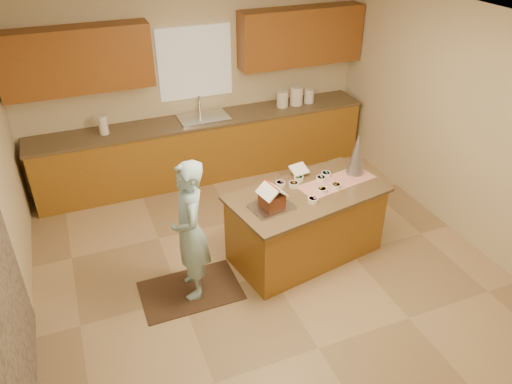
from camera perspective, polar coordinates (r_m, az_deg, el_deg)
floor at (r=5.63m, az=1.73°, el=-9.50°), size 5.50×5.50×0.00m
ceiling at (r=4.36m, az=2.32°, el=18.31°), size 5.50×5.50×0.00m
wall_back at (r=7.24m, az=-6.98°, el=12.43°), size 5.50×5.50×0.00m
wall_right at (r=6.20m, az=23.80°, el=6.57°), size 5.50×5.50×0.00m
window_curtain at (r=7.12m, az=-7.07°, el=14.64°), size 1.05×0.03×1.00m
back_counter_base at (r=7.32m, az=-5.88°, el=4.99°), size 4.80×0.60×0.88m
back_counter_top at (r=7.13m, az=-6.08°, el=8.30°), size 4.85×0.63×0.04m
upper_cabinet_left at (r=6.69m, az=-20.10°, el=14.15°), size 1.85×0.35×0.80m
upper_cabinet_right at (r=7.45m, az=5.21°, el=17.51°), size 1.85×0.35×0.80m
sink at (r=7.13m, az=-6.08°, el=8.23°), size 0.70×0.45×0.12m
faucet at (r=7.23m, az=-6.57°, el=9.98°), size 0.03×0.03×0.28m
island_base at (r=5.70m, az=5.76°, el=-3.85°), size 1.79×1.12×0.82m
island_top at (r=5.47m, az=6.00°, el=-0.21°), size 1.88×1.21×0.04m
table_runner at (r=5.69m, az=9.34°, el=1.16°), size 0.97×0.50×0.01m
baking_tray at (r=5.16m, az=1.83°, el=-1.75°), size 0.48×0.39×0.02m
cookbook at (r=5.73m, az=5.01°, el=2.63°), size 0.23×0.19×0.09m
tinsel_tree at (r=5.79m, az=11.57°, el=4.33°), size 0.24×0.24×0.51m
rug at (r=5.47m, az=-7.57°, el=-11.24°), size 1.05×0.68×0.01m
boy at (r=4.98m, az=-7.64°, el=-4.51°), size 0.44×0.61×1.55m
canister_a at (r=7.47m, az=3.08°, el=10.69°), size 0.17×0.17×0.24m
canister_b at (r=7.56m, az=4.70°, el=11.06°), size 0.19×0.19×0.28m
canister_c at (r=7.67m, az=6.15°, el=11.02°), size 0.15×0.15×0.21m
paper_towel at (r=6.86m, az=-17.28°, el=7.42°), size 0.12×0.12×0.26m
gingerbread_house at (r=5.10m, az=1.85°, el=-0.73°), size 0.30×0.30×0.26m
candy_bowls at (r=5.56m, az=6.43°, el=0.88°), size 0.69×0.59×0.05m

